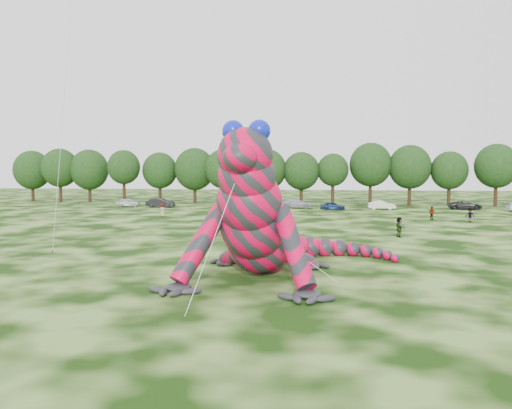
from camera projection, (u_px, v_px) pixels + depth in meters
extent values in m
plane|color=#16330A|center=(333.00, 276.00, 27.82)|extent=(240.00, 240.00, 0.00)
cylinder|color=silver|center=(62.00, 123.00, 33.81)|extent=(0.02, 0.02, 18.69)
cylinder|color=#382314|center=(52.00, 251.00, 35.76)|extent=(0.08, 0.08, 0.24)
imported|color=silver|center=(128.00, 202.00, 80.55)|extent=(4.06, 2.27, 1.31)
imported|color=black|center=(160.00, 203.00, 78.30)|extent=(4.54, 1.76, 1.48)
imported|color=maroon|center=(245.00, 203.00, 78.19)|extent=(5.70, 3.30, 1.49)
imported|color=#A0A3A9|center=(297.00, 204.00, 77.09)|extent=(5.04, 2.45, 1.41)
imported|color=navy|center=(333.00, 206.00, 73.37)|extent=(3.69, 1.56, 1.24)
imported|color=silver|center=(382.00, 205.00, 74.69)|extent=(4.00, 1.42, 1.31)
imported|color=#252527|center=(465.00, 205.00, 74.40)|extent=(4.82, 2.32, 1.32)
imported|color=gray|center=(470.00, 215.00, 56.31)|extent=(1.13, 0.74, 1.63)
imported|color=gray|center=(399.00, 227.00, 43.92)|extent=(1.04, 1.72, 1.77)
imported|color=gray|center=(432.00, 213.00, 59.12)|extent=(1.00, 0.84, 1.60)
imported|color=gray|center=(163.00, 210.00, 62.87)|extent=(0.90, 0.68, 1.65)
imported|color=gray|center=(239.00, 219.00, 52.28)|extent=(0.64, 0.69, 1.58)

